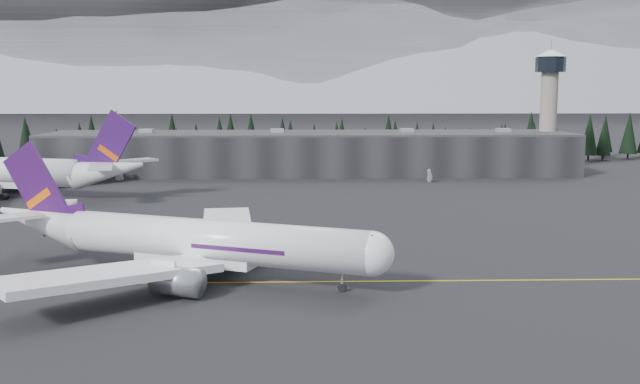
{
  "coord_description": "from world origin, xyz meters",
  "views": [
    {
      "loc": [
        -3.41,
        -94.47,
        25.34
      ],
      "look_at": [
        0.0,
        20.0,
        9.0
      ],
      "focal_mm": 40.0,
      "sensor_mm": 36.0,
      "label": 1
    }
  ],
  "objects_px": {
    "control_tower": "(549,97)",
    "jet_main": "(179,239)",
    "jet_parked": "(8,172)",
    "terminal": "(310,153)",
    "gse_vehicle_a": "(119,179)",
    "gse_vehicle_b": "(430,180)"
  },
  "relations": [
    {
      "from": "control_tower",
      "to": "jet_main",
      "type": "height_order",
      "value": "control_tower"
    },
    {
      "from": "jet_parked",
      "to": "control_tower",
      "type": "bearing_deg",
      "value": -145.0
    },
    {
      "from": "terminal",
      "to": "gse_vehicle_a",
      "type": "height_order",
      "value": "terminal"
    },
    {
      "from": "jet_parked",
      "to": "jet_main",
      "type": "bearing_deg",
      "value": 141.52
    },
    {
      "from": "jet_main",
      "to": "gse_vehicle_a",
      "type": "bearing_deg",
      "value": 129.87
    },
    {
      "from": "jet_main",
      "to": "gse_vehicle_b",
      "type": "bearing_deg",
      "value": 83.68
    },
    {
      "from": "jet_main",
      "to": "gse_vehicle_b",
      "type": "distance_m",
      "value": 112.53
    },
    {
      "from": "gse_vehicle_a",
      "to": "terminal",
      "type": "bearing_deg",
      "value": -1.93
    },
    {
      "from": "control_tower",
      "to": "gse_vehicle_b",
      "type": "distance_m",
      "value": 54.79
    },
    {
      "from": "gse_vehicle_a",
      "to": "gse_vehicle_b",
      "type": "bearing_deg",
      "value": -24.29
    },
    {
      "from": "terminal",
      "to": "jet_parked",
      "type": "height_order",
      "value": "jet_parked"
    },
    {
      "from": "control_tower",
      "to": "jet_parked",
      "type": "height_order",
      "value": "control_tower"
    },
    {
      "from": "terminal",
      "to": "gse_vehicle_b",
      "type": "distance_m",
      "value": 41.11
    },
    {
      "from": "terminal",
      "to": "gse_vehicle_a",
      "type": "relative_size",
      "value": 33.04
    },
    {
      "from": "jet_main",
      "to": "gse_vehicle_b",
      "type": "relative_size",
      "value": 15.71
    },
    {
      "from": "jet_main",
      "to": "gse_vehicle_b",
      "type": "height_order",
      "value": "jet_main"
    },
    {
      "from": "terminal",
      "to": "gse_vehicle_a",
      "type": "xyz_separation_m",
      "value": [
        -54.15,
        -18.47,
        -5.63
      ]
    },
    {
      "from": "terminal",
      "to": "jet_parked",
      "type": "bearing_deg",
      "value": -147.43
    },
    {
      "from": "control_tower",
      "to": "jet_parked",
      "type": "xyz_separation_m",
      "value": [
        -148.42,
        -49.9,
        -17.48
      ]
    },
    {
      "from": "control_tower",
      "to": "jet_parked",
      "type": "bearing_deg",
      "value": -161.42
    },
    {
      "from": "control_tower",
      "to": "jet_main",
      "type": "distance_m",
      "value": 158.84
    },
    {
      "from": "gse_vehicle_a",
      "to": "jet_parked",
      "type": "bearing_deg",
      "value": -144.88
    }
  ]
}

